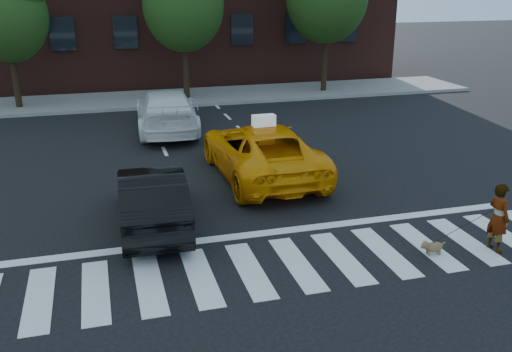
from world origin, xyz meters
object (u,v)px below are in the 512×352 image
at_px(tree_left, 6,6).
at_px(taxi, 262,151).
at_px(black_sedan, 152,198).
at_px(woman, 498,218).
at_px(white_suv, 167,111).
at_px(dog, 432,247).

xyz_separation_m(tree_left, taxi, (7.81, -11.52, -3.65)).
height_order(black_sedan, woman, woman).
bearing_deg(tree_left, taxi, -55.86).
xyz_separation_m(black_sedan, white_suv, (1.47, 8.76, 0.08)).
height_order(tree_left, white_suv, tree_left).
height_order(white_suv, dog, white_suv).
distance_m(tree_left, woman, 21.18).
height_order(taxi, dog, taxi).
bearing_deg(woman, white_suv, 19.15).
xyz_separation_m(tree_left, white_suv, (5.82, -5.48, -3.65)).
relative_size(tree_left, woman, 4.30).
xyz_separation_m(taxi, woman, (3.46, -6.03, -0.03)).
height_order(black_sedan, white_suv, white_suv).
relative_size(black_sedan, dog, 7.60).
relative_size(taxi, black_sedan, 1.33).
bearing_deg(woman, black_sedan, 59.27).
bearing_deg(tree_left, woman, -57.29).
xyz_separation_m(white_suv, woman, (5.45, -12.07, -0.03)).
distance_m(taxi, white_suv, 6.36).
xyz_separation_m(woman, dog, (-1.42, 0.16, -0.57)).
bearing_deg(black_sedan, dog, 152.42).
bearing_deg(woman, dog, 78.21).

